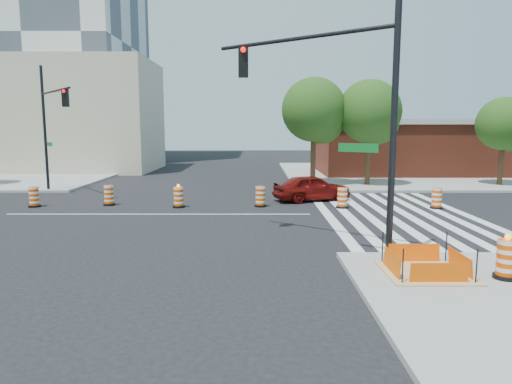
{
  "coord_description": "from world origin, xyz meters",
  "views": [
    {
      "loc": [
        4.54,
        -20.63,
        3.95
      ],
      "look_at": [
        4.51,
        -2.57,
        1.4
      ],
      "focal_mm": 32.0,
      "sensor_mm": 36.0,
      "label": 1
    }
  ],
  "objects": [
    {
      "name": "excavation_pit",
      "position": [
        9.0,
        -9.0,
        0.22
      ],
      "size": [
        2.2,
        2.2,
        0.9
      ],
      "color": "tan",
      "rests_on": "ground"
    },
    {
      "name": "lane_centerline",
      "position": [
        0.0,
        0.0,
        0.01
      ],
      "size": [
        14.0,
        0.12,
        0.01
      ],
      "primitive_type": "cube",
      "color": "silver",
      "rests_on": "ground"
    },
    {
      "name": "median_drum_1",
      "position": [
        -6.63,
        1.94,
        0.48
      ],
      "size": [
        0.6,
        0.6,
        1.02
      ],
      "color": "black",
      "rests_on": "ground"
    },
    {
      "name": "median_drum_5",
      "position": [
        8.77,
        1.62,
        0.48
      ],
      "size": [
        0.6,
        0.6,
        1.02
      ],
      "color": "black",
      "rests_on": "ground"
    },
    {
      "name": "beige_midrise",
      "position": [
        -12.0,
        22.0,
        5.0
      ],
      "size": [
        14.0,
        10.0,
        10.0
      ],
      "primitive_type": "cube",
      "color": "#C3B895",
      "rests_on": "ground"
    },
    {
      "name": "median_drum_2",
      "position": [
        -3.04,
        2.46,
        0.48
      ],
      "size": [
        0.6,
        0.6,
        1.02
      ],
      "color": "black",
      "rests_on": "ground"
    },
    {
      "name": "signal_pole_se",
      "position": [
        7.02,
        -6.43,
        5.23
      ],
      "size": [
        5.29,
        3.95,
        8.54
      ],
      "rotation": [
        0.0,
        0.0,
        2.51
      ],
      "color": "black",
      "rests_on": "ground"
    },
    {
      "name": "tree_north_c",
      "position": [
        8.4,
        10.2,
        4.89
      ],
      "size": [
        4.28,
        4.28,
        7.28
      ],
      "color": "#382314",
      "rests_on": "ground"
    },
    {
      "name": "ground",
      "position": [
        0.0,
        0.0,
        0.0
      ],
      "size": [
        120.0,
        120.0,
        0.0
      ],
      "primitive_type": "plane",
      "color": "black",
      "rests_on": "ground"
    },
    {
      "name": "median_drum_4",
      "position": [
        4.73,
        2.07,
        0.48
      ],
      "size": [
        0.6,
        0.6,
        1.02
      ],
      "color": "black",
      "rests_on": "ground"
    },
    {
      "name": "median_drum_6",
      "position": [
        13.39,
        1.47,
        0.48
      ],
      "size": [
        0.6,
        0.6,
        1.02
      ],
      "color": "black",
      "rests_on": "ground"
    },
    {
      "name": "sidewalk_ne",
      "position": [
        18.0,
        18.0,
        0.07
      ],
      "size": [
        22.0,
        22.0,
        0.15
      ],
      "primitive_type": "cube",
      "color": "gray",
      "rests_on": "ground"
    },
    {
      "name": "red_coupe",
      "position": [
        7.55,
        3.97,
        0.72
      ],
      "size": [
        4.52,
        2.97,
        1.43
      ],
      "primitive_type": "imported",
      "rotation": [
        0.0,
        0.0,
        1.9
      ],
      "color": "#600B08",
      "rests_on": "ground"
    },
    {
      "name": "signal_pole_nw",
      "position": [
        -7.52,
        6.34,
        4.62
      ],
      "size": [
        3.59,
        4.58,
        7.53
      ],
      "rotation": [
        0.0,
        0.0,
        -0.91
      ],
      "color": "black",
      "rests_on": "ground"
    },
    {
      "name": "tree_north_e",
      "position": [
        20.95,
        9.9,
        4.0
      ],
      "size": [
        3.55,
        3.51,
        5.97
      ],
      "color": "#382314",
      "rests_on": "ground"
    },
    {
      "name": "pit_drum",
      "position": [
        10.86,
        -9.46,
        0.63
      ],
      "size": [
        0.59,
        0.59,
        1.16
      ],
      "color": "black",
      "rests_on": "ground"
    },
    {
      "name": "median_drum_3",
      "position": [
        0.64,
        1.82,
        0.49
      ],
      "size": [
        0.6,
        0.6,
        1.18
      ],
      "color": "black",
      "rests_on": "ground"
    },
    {
      "name": "crosswalk_east",
      "position": [
        10.95,
        0.0,
        0.01
      ],
      "size": [
        6.75,
        13.5,
        0.01
      ],
      "color": "silver",
      "rests_on": "ground"
    },
    {
      "name": "tree_north_d",
      "position": [
        12.05,
        9.98,
        4.78
      ],
      "size": [
        4.19,
        4.19,
        7.12
      ],
      "color": "#382314",
      "rests_on": "ground"
    },
    {
      "name": "brick_storefront",
      "position": [
        18.0,
        18.0,
        2.32
      ],
      "size": [
        16.5,
        8.5,
        4.6
      ],
      "color": "maroon",
      "rests_on": "ground"
    }
  ]
}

